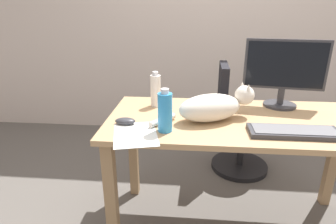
{
  "coord_description": "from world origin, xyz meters",
  "views": [
    {
      "loc": [
        -0.28,
        -1.53,
        1.35
      ],
      "look_at": [
        -0.41,
        -0.09,
        0.81
      ],
      "focal_mm": 30.71,
      "sensor_mm": 36.0,
      "label": 1
    }
  ],
  "objects_px": {
    "keyboard": "(294,132)",
    "computer_mouse": "(125,121)",
    "cat": "(214,106)",
    "water_bottle": "(156,90)",
    "office_chair": "(237,126)",
    "spray_bottle": "(165,112)",
    "monitor": "(284,71)"
  },
  "relations": [
    {
      "from": "keyboard",
      "to": "computer_mouse",
      "type": "xyz_separation_m",
      "value": [
        -0.86,
        0.05,
        0.0
      ]
    },
    {
      "from": "monitor",
      "to": "computer_mouse",
      "type": "relative_size",
      "value": 4.35
    },
    {
      "from": "office_chair",
      "to": "keyboard",
      "type": "bearing_deg",
      "value": -81.99
    },
    {
      "from": "keyboard",
      "to": "computer_mouse",
      "type": "height_order",
      "value": "computer_mouse"
    },
    {
      "from": "computer_mouse",
      "to": "keyboard",
      "type": "bearing_deg",
      "value": -3.46
    },
    {
      "from": "spray_bottle",
      "to": "office_chair",
      "type": "bearing_deg",
      "value": 61.13
    },
    {
      "from": "keyboard",
      "to": "water_bottle",
      "type": "distance_m",
      "value": 0.83
    },
    {
      "from": "monitor",
      "to": "computer_mouse",
      "type": "height_order",
      "value": "monitor"
    },
    {
      "from": "computer_mouse",
      "to": "cat",
      "type": "bearing_deg",
      "value": 12.52
    },
    {
      "from": "keyboard",
      "to": "monitor",
      "type": "bearing_deg",
      "value": 84.03
    },
    {
      "from": "office_chair",
      "to": "water_bottle",
      "type": "bearing_deg",
      "value": -137.84
    },
    {
      "from": "cat",
      "to": "water_bottle",
      "type": "xyz_separation_m",
      "value": [
        -0.35,
        0.21,
        0.02
      ]
    },
    {
      "from": "office_chair",
      "to": "computer_mouse",
      "type": "distance_m",
      "value": 1.19
    },
    {
      "from": "monitor",
      "to": "computer_mouse",
      "type": "distance_m",
      "value": 1.0
    },
    {
      "from": "office_chair",
      "to": "computer_mouse",
      "type": "height_order",
      "value": "office_chair"
    },
    {
      "from": "monitor",
      "to": "cat",
      "type": "xyz_separation_m",
      "value": [
        -0.43,
        -0.27,
        -0.15
      ]
    },
    {
      "from": "monitor",
      "to": "keyboard",
      "type": "relative_size",
      "value": 1.09
    },
    {
      "from": "keyboard",
      "to": "computer_mouse",
      "type": "distance_m",
      "value": 0.86
    },
    {
      "from": "monitor",
      "to": "water_bottle",
      "type": "xyz_separation_m",
      "value": [
        -0.78,
        -0.07,
        -0.12
      ]
    },
    {
      "from": "cat",
      "to": "water_bottle",
      "type": "bearing_deg",
      "value": 149.47
    },
    {
      "from": "water_bottle",
      "to": "spray_bottle",
      "type": "height_order",
      "value": "spray_bottle"
    },
    {
      "from": "monitor",
      "to": "keyboard",
      "type": "distance_m",
      "value": 0.48
    },
    {
      "from": "computer_mouse",
      "to": "spray_bottle",
      "type": "height_order",
      "value": "spray_bottle"
    },
    {
      "from": "cat",
      "to": "office_chair",
      "type": "bearing_deg",
      "value": 71.02
    },
    {
      "from": "office_chair",
      "to": "water_bottle",
      "type": "distance_m",
      "value": 0.94
    },
    {
      "from": "monitor",
      "to": "spray_bottle",
      "type": "xyz_separation_m",
      "value": [
        -0.68,
        -0.44,
        -0.12
      ]
    },
    {
      "from": "water_bottle",
      "to": "keyboard",
      "type": "bearing_deg",
      "value": -26.19
    },
    {
      "from": "office_chair",
      "to": "water_bottle",
      "type": "xyz_separation_m",
      "value": [
        -0.61,
        -0.55,
        0.46
      ]
    },
    {
      "from": "monitor",
      "to": "keyboard",
      "type": "bearing_deg",
      "value": -95.97
    },
    {
      "from": "office_chair",
      "to": "computer_mouse",
      "type": "relative_size",
      "value": 8.32
    },
    {
      "from": "office_chair",
      "to": "monitor",
      "type": "bearing_deg",
      "value": -70.3
    },
    {
      "from": "keyboard",
      "to": "water_bottle",
      "type": "relative_size",
      "value": 1.99
    }
  ]
}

